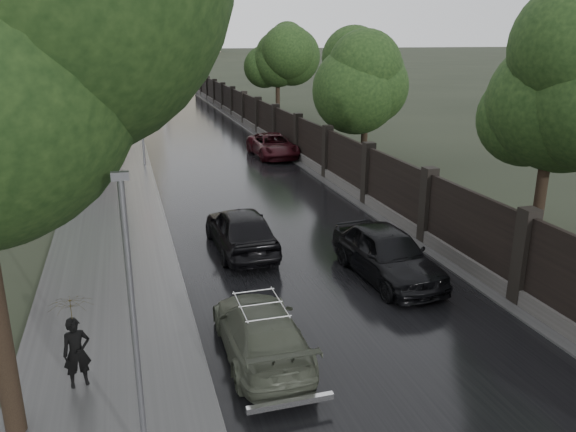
# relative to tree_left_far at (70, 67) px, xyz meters

# --- Properties ---
(road) EXTENTS (8.00, 420.00, 0.02)m
(road) POSITION_rel_tree_left_far_xyz_m (8.00, 160.00, -5.23)
(road) COLOR black
(road) RESTS_ON ground
(sidewalk_left) EXTENTS (4.00, 420.00, 0.16)m
(sidewalk_left) POSITION_rel_tree_left_far_xyz_m (2.00, 160.00, -5.16)
(sidewalk_left) COLOR #2D2D2D
(sidewalk_left) RESTS_ON ground
(verge_right) EXTENTS (3.00, 420.00, 0.08)m
(verge_right) POSITION_rel_tree_left_far_xyz_m (13.50, 160.00, -5.20)
(verge_right) COLOR #2D2D2D
(verge_right) RESTS_ON ground
(fence_right) EXTENTS (0.45, 75.72, 2.70)m
(fence_right) POSITION_rel_tree_left_far_xyz_m (12.60, 2.01, -4.23)
(fence_right) COLOR #383533
(fence_right) RESTS_ON ground
(tree_left_far) EXTENTS (4.25, 4.25, 7.39)m
(tree_left_far) POSITION_rel_tree_left_far_xyz_m (0.00, 0.00, 0.00)
(tree_left_far) COLOR black
(tree_left_far) RESTS_ON ground
(tree_right_a) EXTENTS (4.08, 4.08, 7.01)m
(tree_right_a) POSITION_rel_tree_left_far_xyz_m (15.50, -22.00, -0.29)
(tree_right_a) COLOR black
(tree_right_a) RESTS_ON ground
(tree_right_b) EXTENTS (4.08, 4.08, 7.01)m
(tree_right_b) POSITION_rel_tree_left_far_xyz_m (15.50, -8.00, -0.29)
(tree_right_b) COLOR black
(tree_right_b) RESTS_ON ground
(tree_right_c) EXTENTS (4.08, 4.08, 7.01)m
(tree_right_c) POSITION_rel_tree_left_far_xyz_m (15.50, 10.00, -0.29)
(tree_right_c) COLOR black
(tree_right_c) RESTS_ON ground
(lamp_post) EXTENTS (0.25, 0.12, 5.11)m
(lamp_post) POSITION_rel_tree_left_far_xyz_m (2.60, -28.50, -2.57)
(lamp_post) COLOR #59595E
(lamp_post) RESTS_ON ground
(traffic_light) EXTENTS (0.16, 0.32, 4.00)m
(traffic_light) POSITION_rel_tree_left_far_xyz_m (3.70, -5.01, -2.84)
(traffic_light) COLOR #59595E
(traffic_light) RESTS_ON ground
(volga_sedan) EXTENTS (1.79, 4.28, 1.24)m
(volga_sedan) POSITION_rel_tree_left_far_xyz_m (5.28, -25.57, -4.62)
(volga_sedan) COLOR #404537
(volga_sedan) RESTS_ON ground
(hatchback_left) EXTENTS (1.93, 4.58, 1.55)m
(hatchback_left) POSITION_rel_tree_left_far_xyz_m (6.20, -18.99, -4.47)
(hatchback_left) COLOR black
(hatchback_left) RESTS_ON ground
(car_right_near) EXTENTS (2.17, 4.72, 1.57)m
(car_right_near) POSITION_rel_tree_left_far_xyz_m (9.92, -22.41, -4.46)
(car_right_near) COLOR black
(car_right_near) RESTS_ON ground
(car_right_far) EXTENTS (2.42, 5.01, 1.38)m
(car_right_far) POSITION_rel_tree_left_far_xyz_m (11.32, -4.02, -4.55)
(car_right_far) COLOR black
(car_right_far) RESTS_ON ground
(pedestrian_umbrella) EXTENTS (1.03, 1.04, 2.32)m
(pedestrian_umbrella) POSITION_rel_tree_left_far_xyz_m (1.43, -25.85, -3.54)
(pedestrian_umbrella) COLOR black
(pedestrian_umbrella) RESTS_ON sidewalk_left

